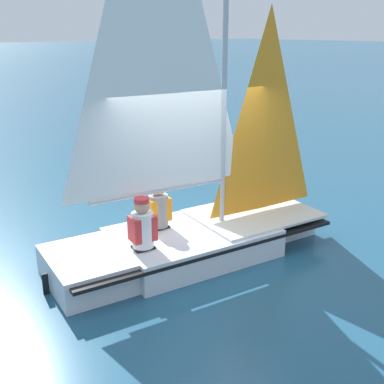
# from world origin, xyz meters

# --- Properties ---
(ground_plane) EXTENTS (260.00, 260.00, 0.00)m
(ground_plane) POSITION_xyz_m (0.00, 0.00, 0.00)
(ground_plane) COLOR #235675
(sailboat_main) EXTENTS (2.14, 4.52, 6.00)m
(sailboat_main) POSITION_xyz_m (0.00, 0.03, 0.80)
(sailboat_main) COLOR silver
(sailboat_main) RESTS_ON ground_plane
(sailor_helm) EXTENTS (0.34, 0.37, 1.16)m
(sailor_helm) POSITION_xyz_m (0.38, 0.35, 0.62)
(sailor_helm) COLOR black
(sailor_helm) RESTS_ON ground_plane
(sailor_crew) EXTENTS (0.34, 0.37, 1.16)m
(sailor_crew) POSITION_xyz_m (-0.09, 0.95, 0.63)
(sailor_crew) COLOR black
(sailor_crew) RESTS_ON ground_plane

